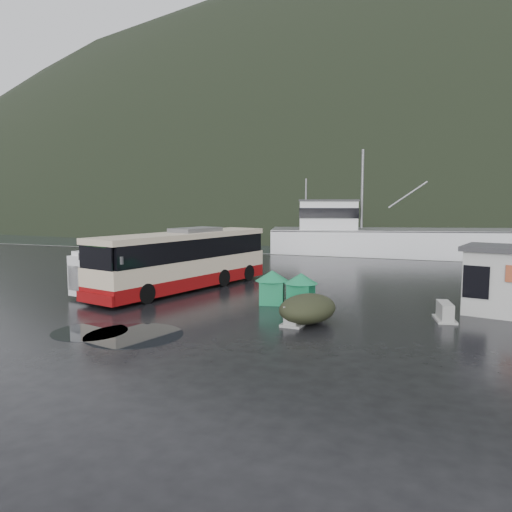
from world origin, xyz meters
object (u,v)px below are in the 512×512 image
(dome_tent, at_px, (307,323))
(coach_bus, at_px, (185,289))
(waste_bin_right, at_px, (301,306))
(ticket_kiosk, at_px, (509,315))
(jersey_barrier_b, at_px, (445,320))
(white_van, at_px, (125,292))
(waste_bin_left, at_px, (272,304))
(jersey_barrier_a, at_px, (296,324))
(fishing_trawler, at_px, (395,251))

(dome_tent, bearing_deg, coach_bus, 148.67)
(coach_bus, xyz_separation_m, waste_bin_right, (6.88, -2.03, 0.00))
(dome_tent, height_order, ticket_kiosk, ticket_kiosk)
(jersey_barrier_b, bearing_deg, ticket_kiosk, 38.33)
(white_van, bearing_deg, jersey_barrier_b, 8.45)
(waste_bin_right, distance_m, ticket_kiosk, 8.57)
(jersey_barrier_b, bearing_deg, waste_bin_left, 174.55)
(white_van, relative_size, jersey_barrier_a, 3.53)
(waste_bin_left, relative_size, jersey_barrier_a, 0.98)
(fishing_trawler, bearing_deg, waste_bin_left, -110.90)
(ticket_kiosk, distance_m, fishing_trawler, 26.50)
(waste_bin_right, height_order, ticket_kiosk, ticket_kiosk)
(white_van, relative_size, waste_bin_left, 3.59)
(white_van, height_order, waste_bin_right, white_van)
(waste_bin_right, relative_size, dome_tent, 0.54)
(white_van, height_order, waste_bin_left, white_van)
(coach_bus, relative_size, white_van, 2.08)
(coach_bus, height_order, fishing_trawler, fishing_trawler)
(jersey_barrier_a, bearing_deg, jersey_barrier_b, 25.29)
(coach_bus, distance_m, dome_tent, 9.23)
(dome_tent, distance_m, jersey_barrier_a, 0.49)
(coach_bus, distance_m, waste_bin_right, 7.17)
(coach_bus, bearing_deg, white_van, -129.97)
(dome_tent, height_order, jersey_barrier_b, dome_tent)
(coach_bus, relative_size, jersey_barrier_b, 8.00)
(coach_bus, height_order, ticket_kiosk, coach_bus)
(jersey_barrier_a, relative_size, jersey_barrier_b, 1.09)
(waste_bin_left, height_order, jersey_barrier_b, waste_bin_left)
(ticket_kiosk, xyz_separation_m, jersey_barrier_b, (-2.49, -1.97, 0.00))
(coach_bus, relative_size, waste_bin_left, 7.47)
(waste_bin_right, bearing_deg, white_van, 178.51)
(dome_tent, bearing_deg, white_van, 163.84)
(coach_bus, xyz_separation_m, dome_tent, (7.88, -4.80, 0.00))
(white_van, height_order, dome_tent, white_van)
(ticket_kiosk, distance_m, jersey_barrier_b, 3.18)
(waste_bin_right, relative_size, fishing_trawler, 0.06)
(jersey_barrier_a, bearing_deg, waste_bin_left, 122.23)
(dome_tent, bearing_deg, fishing_trawler, 88.40)
(white_van, xyz_separation_m, fishing_trawler, (11.21, 26.79, 0.00))
(white_van, bearing_deg, dome_tent, -4.59)
(coach_bus, relative_size, waste_bin_right, 7.68)
(waste_bin_left, height_order, dome_tent, waste_bin_left)
(waste_bin_right, relative_size, jersey_barrier_b, 1.04)
(coach_bus, bearing_deg, waste_bin_left, -4.90)
(jersey_barrier_a, height_order, jersey_barrier_b, jersey_barrier_a)
(waste_bin_left, bearing_deg, dome_tent, -50.37)
(coach_bus, height_order, waste_bin_left, coach_bus)
(coach_bus, relative_size, dome_tent, 4.12)
(jersey_barrier_b, bearing_deg, coach_bus, 168.44)
(white_van, xyz_separation_m, dome_tent, (10.38, -3.01, 0.00))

